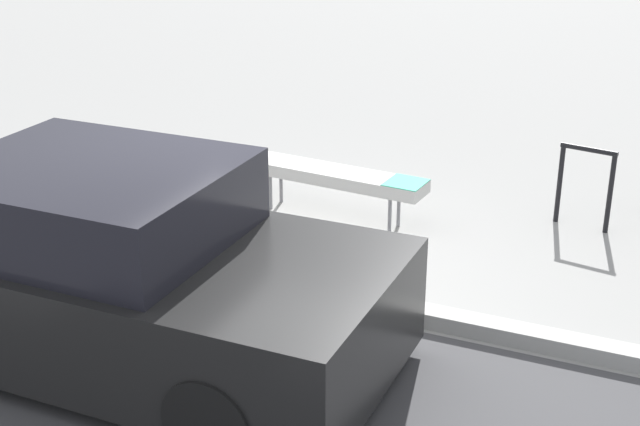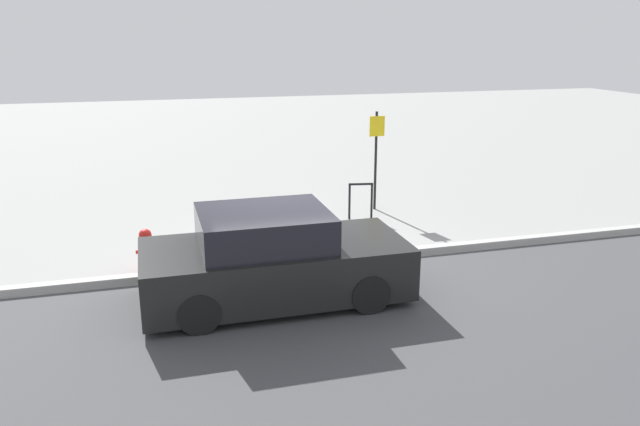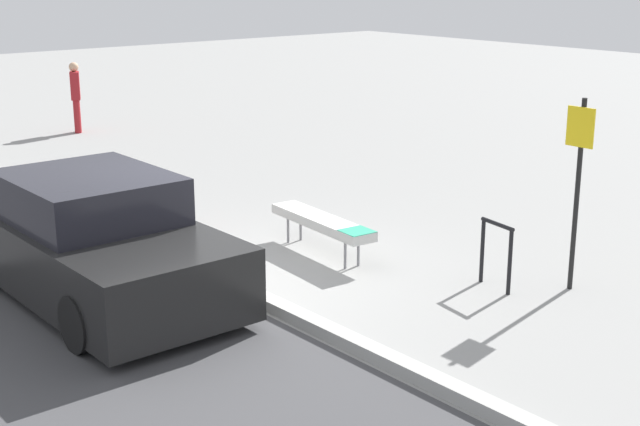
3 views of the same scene
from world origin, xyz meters
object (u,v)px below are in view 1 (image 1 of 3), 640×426
at_px(bench, 334,176).
at_px(parked_car_near, 114,271).
at_px(bike_rack, 586,179).
at_px(fire_hydrant, 68,185).

bearing_deg(bench, parked_car_near, -93.19).
bearing_deg(bike_rack, fire_hydrant, -156.93).
bearing_deg(bike_rack, bench, -161.81).
bearing_deg(fire_hydrant, parked_car_near, -43.97).
distance_m(bike_rack, parked_car_near, 4.69).
distance_m(bench, fire_hydrant, 2.61).
height_order(bench, parked_car_near, parked_car_near).
bearing_deg(fire_hydrant, bench, 27.64).
relative_size(bench, fire_hydrant, 2.56).
distance_m(bench, bike_rack, 2.45).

